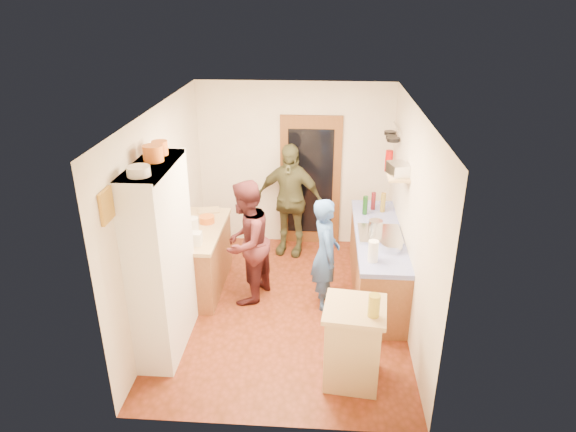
# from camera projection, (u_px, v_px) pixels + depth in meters

# --- Properties ---
(floor) EXTENTS (3.00, 4.00, 0.02)m
(floor) POSITION_uv_depth(u_px,v_px,m) (285.00, 308.00, 6.72)
(floor) COLOR maroon
(floor) RESTS_ON ground
(ceiling) EXTENTS (3.00, 4.00, 0.02)m
(ceiling) POSITION_uv_depth(u_px,v_px,m) (285.00, 109.00, 5.66)
(ceiling) COLOR silver
(ceiling) RESTS_ON ground
(wall_back) EXTENTS (3.00, 0.02, 2.60)m
(wall_back) POSITION_uv_depth(u_px,v_px,m) (295.00, 165.00, 8.03)
(wall_back) COLOR silver
(wall_back) RESTS_ON ground
(wall_front) EXTENTS (3.00, 0.02, 2.60)m
(wall_front) POSITION_uv_depth(u_px,v_px,m) (267.00, 313.00, 4.36)
(wall_front) COLOR silver
(wall_front) RESTS_ON ground
(wall_left) EXTENTS (0.02, 4.00, 2.60)m
(wall_left) POSITION_uv_depth(u_px,v_px,m) (163.00, 214.00, 6.29)
(wall_left) COLOR silver
(wall_left) RESTS_ON ground
(wall_right) EXTENTS (0.02, 4.00, 2.60)m
(wall_right) POSITION_uv_depth(u_px,v_px,m) (412.00, 221.00, 6.10)
(wall_right) COLOR silver
(wall_right) RESTS_ON ground
(door_frame) EXTENTS (0.95, 0.06, 2.10)m
(door_frame) POSITION_uv_depth(u_px,v_px,m) (310.00, 182.00, 8.08)
(door_frame) COLOR brown
(door_frame) RESTS_ON ground
(door_glass) EXTENTS (0.70, 0.02, 1.70)m
(door_glass) POSITION_uv_depth(u_px,v_px,m) (310.00, 182.00, 8.04)
(door_glass) COLOR black
(door_glass) RESTS_ON door_frame
(hutch_body) EXTENTS (0.40, 1.20, 2.20)m
(hutch_body) POSITION_uv_depth(u_px,v_px,m) (162.00, 260.00, 5.63)
(hutch_body) COLOR white
(hutch_body) RESTS_ON ground
(hutch_top_shelf) EXTENTS (0.40, 1.14, 0.04)m
(hutch_top_shelf) POSITION_uv_depth(u_px,v_px,m) (151.00, 166.00, 5.19)
(hutch_top_shelf) COLOR white
(hutch_top_shelf) RESTS_ON hutch_body
(plate_stack) EXTENTS (0.22, 0.22, 0.09)m
(plate_stack) POSITION_uv_depth(u_px,v_px,m) (138.00, 171.00, 4.84)
(plate_stack) COLOR white
(plate_stack) RESTS_ON hutch_top_shelf
(orange_pot_a) EXTENTS (0.21, 0.21, 0.17)m
(orange_pot_a) POSITION_uv_depth(u_px,v_px,m) (153.00, 153.00, 5.24)
(orange_pot_a) COLOR orange
(orange_pot_a) RESTS_ON hutch_top_shelf
(orange_pot_b) EXTENTS (0.17, 0.17, 0.15)m
(orange_pot_b) POSITION_uv_depth(u_px,v_px,m) (160.00, 148.00, 5.45)
(orange_pot_b) COLOR orange
(orange_pot_b) RESTS_ON hutch_top_shelf
(left_counter_base) EXTENTS (0.60, 1.40, 0.85)m
(left_counter_base) POSITION_uv_depth(u_px,v_px,m) (201.00, 260.00, 7.03)
(left_counter_base) COLOR brown
(left_counter_base) RESTS_ON ground
(left_counter_top) EXTENTS (0.64, 1.44, 0.05)m
(left_counter_top) POSITION_uv_depth(u_px,v_px,m) (198.00, 230.00, 6.85)
(left_counter_top) COLOR tan
(left_counter_top) RESTS_ON left_counter_base
(toaster) EXTENTS (0.22, 0.15, 0.16)m
(toaster) POSITION_uv_depth(u_px,v_px,m) (193.00, 238.00, 6.38)
(toaster) COLOR white
(toaster) RESTS_ON left_counter_top
(kettle) EXTENTS (0.18, 0.18, 0.20)m
(kettle) POSITION_uv_depth(u_px,v_px,m) (192.00, 225.00, 6.70)
(kettle) COLOR white
(kettle) RESTS_ON left_counter_top
(orange_bowl) EXTENTS (0.21, 0.21, 0.09)m
(orange_bowl) POSITION_uv_depth(u_px,v_px,m) (207.00, 219.00, 7.00)
(orange_bowl) COLOR orange
(orange_bowl) RESTS_ON left_counter_top
(chopping_board) EXTENTS (0.35, 0.29, 0.02)m
(chopping_board) POSITION_uv_depth(u_px,v_px,m) (209.00, 210.00, 7.37)
(chopping_board) COLOR tan
(chopping_board) RESTS_ON left_counter_top
(right_counter_base) EXTENTS (0.60, 2.20, 0.84)m
(right_counter_base) POSITION_uv_depth(u_px,v_px,m) (376.00, 264.00, 6.93)
(right_counter_base) COLOR brown
(right_counter_base) RESTS_ON ground
(right_counter_top) EXTENTS (0.62, 2.22, 0.06)m
(right_counter_top) POSITION_uv_depth(u_px,v_px,m) (379.00, 234.00, 6.75)
(right_counter_top) COLOR #1A28B5
(right_counter_top) RESTS_ON right_counter_base
(hob) EXTENTS (0.55, 0.58, 0.04)m
(hob) POSITION_uv_depth(u_px,v_px,m) (380.00, 234.00, 6.63)
(hob) COLOR silver
(hob) RESTS_ON right_counter_top
(pot_on_hob) EXTENTS (0.18, 0.18, 0.12)m
(pot_on_hob) POSITION_uv_depth(u_px,v_px,m) (376.00, 225.00, 6.71)
(pot_on_hob) COLOR silver
(pot_on_hob) RESTS_ON hob
(bottle_a) EXTENTS (0.08, 0.08, 0.27)m
(bottle_a) POSITION_uv_depth(u_px,v_px,m) (365.00, 205.00, 7.22)
(bottle_a) COLOR #143F14
(bottle_a) RESTS_ON right_counter_top
(bottle_b) EXTENTS (0.08, 0.08, 0.26)m
(bottle_b) POSITION_uv_depth(u_px,v_px,m) (373.00, 201.00, 7.39)
(bottle_b) COLOR #591419
(bottle_b) RESTS_ON right_counter_top
(bottle_c) EXTENTS (0.08, 0.08, 0.28)m
(bottle_c) POSITION_uv_depth(u_px,v_px,m) (383.00, 203.00, 7.30)
(bottle_c) COLOR olive
(bottle_c) RESTS_ON right_counter_top
(paper_towel) EXTENTS (0.14, 0.14, 0.26)m
(paper_towel) POSITION_uv_depth(u_px,v_px,m) (373.00, 251.00, 5.96)
(paper_towel) COLOR white
(paper_towel) RESTS_ON right_counter_top
(mixing_bowl) EXTENTS (0.31, 0.31, 0.10)m
(mixing_bowl) POSITION_uv_depth(u_px,v_px,m) (391.00, 247.00, 6.24)
(mixing_bowl) COLOR silver
(mixing_bowl) RESTS_ON right_counter_top
(island_base) EXTENTS (0.61, 0.61, 0.86)m
(island_base) POSITION_uv_depth(u_px,v_px,m) (353.00, 346.00, 5.32)
(island_base) COLOR tan
(island_base) RESTS_ON ground
(island_top) EXTENTS (0.69, 0.69, 0.05)m
(island_top) POSITION_uv_depth(u_px,v_px,m) (355.00, 309.00, 5.14)
(island_top) COLOR tan
(island_top) RESTS_ON island_base
(cutting_board) EXTENTS (0.38, 0.32, 0.02)m
(cutting_board) POSITION_uv_depth(u_px,v_px,m) (351.00, 305.00, 5.19)
(cutting_board) COLOR white
(cutting_board) RESTS_ON island_top
(oil_jar) EXTENTS (0.13, 0.13, 0.23)m
(oil_jar) POSITION_uv_depth(u_px,v_px,m) (374.00, 306.00, 4.94)
(oil_jar) COLOR #AD9E2D
(oil_jar) RESTS_ON island_top
(pan_rail) EXTENTS (0.02, 0.65, 0.02)m
(pan_rail) POSITION_uv_depth(u_px,v_px,m) (397.00, 127.00, 7.19)
(pan_rail) COLOR silver
(pan_rail) RESTS_ON wall_right
(pan_hang_a) EXTENTS (0.18, 0.18, 0.05)m
(pan_hang_a) POSITION_uv_depth(u_px,v_px,m) (393.00, 140.00, 7.09)
(pan_hang_a) COLOR black
(pan_hang_a) RESTS_ON pan_rail
(pan_hang_b) EXTENTS (0.16, 0.16, 0.05)m
(pan_hang_b) POSITION_uv_depth(u_px,v_px,m) (391.00, 137.00, 7.28)
(pan_hang_b) COLOR black
(pan_hang_b) RESTS_ON pan_rail
(pan_hang_c) EXTENTS (0.17, 0.17, 0.05)m
(pan_hang_c) POSITION_uv_depth(u_px,v_px,m) (390.00, 133.00, 7.45)
(pan_hang_c) COLOR black
(pan_hang_c) RESTS_ON pan_rail
(wall_shelf) EXTENTS (0.26, 0.42, 0.03)m
(wall_shelf) POSITION_uv_depth(u_px,v_px,m) (398.00, 176.00, 6.35)
(wall_shelf) COLOR tan
(wall_shelf) RESTS_ON wall_right
(radio) EXTENTS (0.29, 0.35, 0.15)m
(radio) POSITION_uv_depth(u_px,v_px,m) (398.00, 169.00, 6.32)
(radio) COLOR silver
(radio) RESTS_ON wall_shelf
(ext_bracket) EXTENTS (0.06, 0.10, 0.04)m
(ext_bracket) POSITION_uv_depth(u_px,v_px,m) (393.00, 164.00, 7.59)
(ext_bracket) COLOR black
(ext_bracket) RESTS_ON wall_right
(fire_extinguisher) EXTENTS (0.11, 0.11, 0.32)m
(fire_extinguisher) POSITION_uv_depth(u_px,v_px,m) (389.00, 161.00, 7.57)
(fire_extinguisher) COLOR red
(fire_extinguisher) RESTS_ON wall_right
(picture_frame) EXTENTS (0.03, 0.25, 0.30)m
(picture_frame) POSITION_uv_depth(u_px,v_px,m) (106.00, 206.00, 4.57)
(picture_frame) COLOR gold
(picture_frame) RESTS_ON wall_left
(person_hob) EXTENTS (0.43, 0.59, 1.49)m
(person_hob) POSITION_uv_depth(u_px,v_px,m) (328.00, 254.00, 6.50)
(person_hob) COLOR #355CA6
(person_hob) RESTS_ON ground
(person_left) EXTENTS (0.86, 0.97, 1.67)m
(person_left) POSITION_uv_depth(u_px,v_px,m) (249.00, 242.00, 6.63)
(person_left) COLOR #471C20
(person_left) RESTS_ON ground
(person_back) EXTENTS (1.11, 0.66, 1.77)m
(person_back) POSITION_uv_depth(u_px,v_px,m) (290.00, 200.00, 7.81)
(person_back) COLOR #424127
(person_back) RESTS_ON ground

